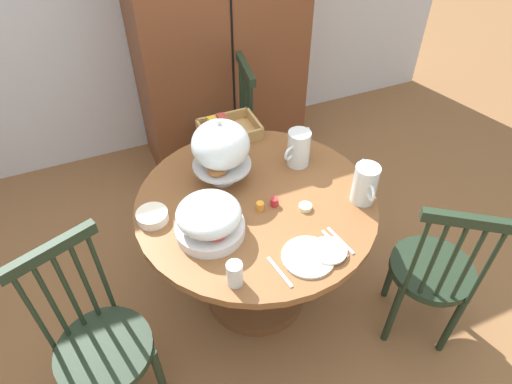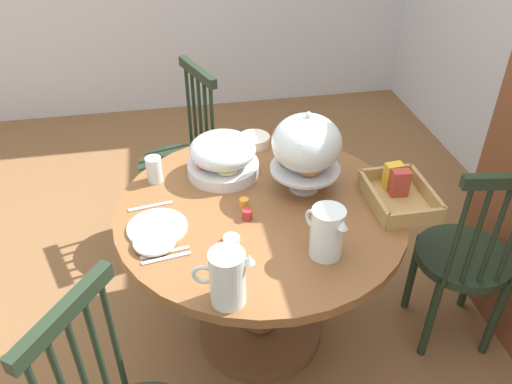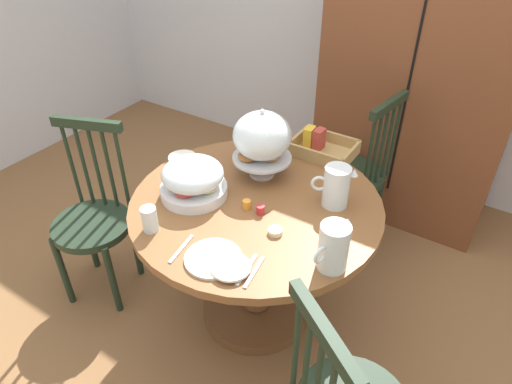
% 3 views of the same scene
% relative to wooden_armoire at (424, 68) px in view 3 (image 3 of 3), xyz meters
% --- Properties ---
extents(ground_plane, '(10.00, 10.00, 0.00)m').
position_rel_wooden_armoire_xyz_m(ground_plane, '(-0.34, -1.50, -0.98)').
color(ground_plane, brown).
extents(wooden_armoire, '(1.18, 0.60, 1.96)m').
position_rel_wooden_armoire_xyz_m(wooden_armoire, '(0.00, 0.00, 0.00)').
color(wooden_armoire, brown).
rests_on(wooden_armoire, ground_plane).
extents(dining_table, '(1.12, 1.12, 0.74)m').
position_rel_wooden_armoire_xyz_m(dining_table, '(-0.30, -1.36, -0.47)').
color(dining_table, brown).
rests_on(dining_table, ground_plane).
extents(windsor_chair_near_window, '(0.40, 0.40, 0.97)m').
position_rel_wooden_armoire_xyz_m(windsor_chair_near_window, '(-0.15, -0.51, -0.53)').
color(windsor_chair_near_window, '#1E2D1E').
rests_on(windsor_chair_near_window, ground_plane).
extents(windsor_chair_by_cabinet, '(0.43, 0.43, 0.97)m').
position_rel_wooden_armoire_xyz_m(windsor_chair_by_cabinet, '(-1.12, -1.64, -0.53)').
color(windsor_chair_by_cabinet, '#1E2D1E').
rests_on(windsor_chair_by_cabinet, ground_plane).
extents(pastry_stand_with_dome, '(0.28, 0.28, 0.34)m').
position_rel_wooden_armoire_xyz_m(pastry_stand_with_dome, '(-0.40, -1.16, -0.05)').
color(pastry_stand_with_dome, silver).
rests_on(pastry_stand_with_dome, dining_table).
extents(fruit_platter_covered, '(0.30, 0.30, 0.18)m').
position_rel_wooden_armoire_xyz_m(fruit_platter_covered, '(-0.56, -1.47, -0.16)').
color(fruit_platter_covered, silver).
rests_on(fruit_platter_covered, dining_table).
extents(orange_juice_pitcher, '(0.11, 0.19, 0.19)m').
position_rel_wooden_armoire_xyz_m(orange_juice_pitcher, '(0.15, -1.55, -0.16)').
color(orange_juice_pitcher, silver).
rests_on(orange_juice_pitcher, dining_table).
extents(milk_pitcher, '(0.19, 0.11, 0.19)m').
position_rel_wooden_armoire_xyz_m(milk_pitcher, '(-0.00, -1.19, -0.16)').
color(milk_pitcher, silver).
rests_on(milk_pitcher, dining_table).
extents(cereal_basket, '(0.32, 0.24, 0.12)m').
position_rel_wooden_armoire_xyz_m(cereal_basket, '(-0.25, -0.82, -0.21)').
color(cereal_basket, tan).
rests_on(cereal_basket, dining_table).
extents(china_plate_large, '(0.22, 0.22, 0.01)m').
position_rel_wooden_armoire_xyz_m(china_plate_large, '(-0.24, -1.76, -0.24)').
color(china_plate_large, white).
rests_on(china_plate_large, dining_table).
extents(china_plate_small, '(0.15, 0.15, 0.01)m').
position_rel_wooden_armoire_xyz_m(china_plate_small, '(-0.15, -1.77, -0.23)').
color(china_plate_small, white).
rests_on(china_plate_small, china_plate_large).
extents(cereal_bowl, '(0.14, 0.14, 0.04)m').
position_rel_wooden_armoire_xyz_m(cereal_bowl, '(-0.77, -1.30, -0.22)').
color(cereal_bowl, white).
rests_on(cereal_bowl, dining_table).
extents(drinking_glass, '(0.06, 0.06, 0.11)m').
position_rel_wooden_armoire_xyz_m(drinking_glass, '(-0.56, -1.75, -0.19)').
color(drinking_glass, silver).
rests_on(drinking_glass, dining_table).
extents(butter_dish, '(0.06, 0.06, 0.02)m').
position_rel_wooden_armoire_xyz_m(butter_dish, '(-0.12, -1.50, -0.23)').
color(butter_dish, beige).
rests_on(butter_dish, dining_table).
extents(jam_jar_strawberry, '(0.04, 0.04, 0.04)m').
position_rel_wooden_armoire_xyz_m(jam_jar_strawberry, '(-0.24, -1.42, -0.22)').
color(jam_jar_strawberry, '#B7282D').
rests_on(jam_jar_strawberry, dining_table).
extents(jam_jar_apricot, '(0.04, 0.04, 0.04)m').
position_rel_wooden_armoire_xyz_m(jam_jar_apricot, '(-0.31, -1.42, -0.22)').
color(jam_jar_apricot, orange).
rests_on(jam_jar_apricot, dining_table).
extents(table_knife, '(0.04, 0.17, 0.01)m').
position_rel_wooden_armoire_xyz_m(table_knife, '(-0.10, -1.74, -0.24)').
color(table_knife, silver).
rests_on(table_knife, dining_table).
extents(dinner_fork, '(0.04, 0.17, 0.01)m').
position_rel_wooden_armoire_xyz_m(dinner_fork, '(-0.07, -1.73, -0.24)').
color(dinner_fork, silver).
rests_on(dinner_fork, dining_table).
extents(soup_spoon, '(0.04, 0.17, 0.01)m').
position_rel_wooden_armoire_xyz_m(soup_spoon, '(-0.38, -1.78, -0.24)').
color(soup_spoon, silver).
rests_on(soup_spoon, dining_table).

